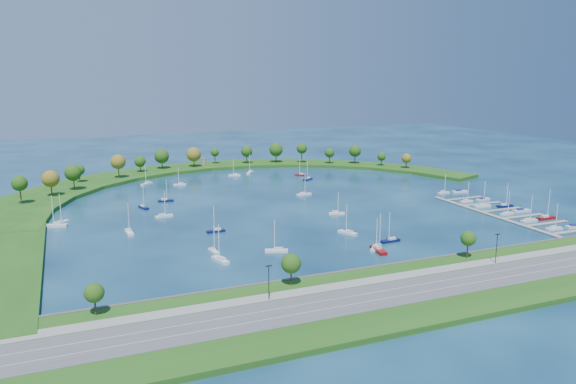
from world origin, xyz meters
name	(u,v)px	position (x,y,z in m)	size (l,w,h in m)	color
ground	(283,203)	(0.00, 0.00, 0.00)	(700.00, 700.00, 0.00)	#07203D
south_shoreline	(435,286)	(0.03, -122.88, 1.00)	(420.00, 43.10, 11.60)	#204E14
breakwater	(172,189)	(-46.33, 48.72, 0.99)	(286.74, 247.64, 2.00)	#204E14
breakwater_trees	(204,159)	(-18.04, 89.76, 10.62)	(236.86, 90.51, 14.29)	#382314
harbor_tower	(204,162)	(-11.38, 117.63, 4.26)	(2.60, 2.60, 4.41)	gray
dock_system	(505,214)	(85.30, -61.00, 0.35)	(24.28, 82.00, 1.60)	gray
moored_boat_0	(143,207)	(-66.26, 13.78, 0.88)	(4.29, 7.66, 10.86)	#0A1142
moored_boat_1	(220,259)	(-52.64, -74.45, 0.94)	(4.56, 9.23, 13.07)	silver
moored_boat_2	(60,222)	(-103.21, -1.94, 0.94)	(7.53, 8.47, 13.06)	silver
moored_boat_3	(129,231)	(-77.58, -27.57, 0.93)	(2.80, 8.72, 12.67)	silver
moored_boat_4	(308,179)	(36.41, 49.72, 0.89)	(7.73, 6.31, 11.59)	#0A1142
moored_boat_5	(378,249)	(3.22, -85.48, 0.98)	(3.97, 10.09, 14.43)	maroon
moored_boat_6	(214,250)	(-52.16, -63.76, 0.86)	(2.82, 7.12, 10.18)	silver
moored_boat_7	(250,172)	(11.39, 85.29, 0.92)	(7.12, 8.17, 12.51)	silver
moored_boat_8	(301,174)	(38.23, 64.87, 0.87)	(6.77, 6.28, 10.62)	maroon
moored_boat_9	(56,225)	(-104.90, -5.53, 0.95)	(9.54, 5.17, 13.51)	silver
moored_boat_10	(235,175)	(-0.81, 79.87, 0.87)	(7.66, 4.16, 10.85)	silver
moored_boat_11	(376,247)	(4.03, -82.47, 0.89)	(7.06, 6.80, 11.26)	silver
moored_boat_12	(147,183)	(-56.22, 72.40, 0.91)	(7.73, 7.29, 12.22)	silver
moored_boat_13	(348,232)	(3.62, -61.55, 0.91)	(5.68, 8.57, 12.30)	silver
moored_boat_14	(216,230)	(-44.71, -38.86, 0.88)	(7.53, 2.16, 11.05)	#0A1142
moored_boat_15	(277,250)	(-31.10, -72.13, 0.91)	(8.50, 5.17, 12.10)	silver
moored_boat_16	(337,212)	(14.15, -31.43, 0.87)	(7.49, 4.09, 10.61)	silver
moored_boat_17	(166,200)	(-53.87, 24.14, 0.89)	(8.03, 3.50, 11.42)	#0A1142
moored_boat_18	(164,215)	(-60.19, -6.79, 0.90)	(8.28, 3.59, 11.79)	silver
moored_boat_19	(390,240)	(13.62, -77.21, 0.90)	(8.22, 2.85, 11.88)	#0A1142
moored_boat_20	(180,184)	(-38.85, 62.81, 0.87)	(7.52, 3.64, 10.66)	silver
moored_boat_21	(304,194)	(16.55, 11.14, 0.91)	(8.41, 2.88, 12.15)	silver
docked_boat_0	(554,228)	(85.53, -88.43, 0.88)	(7.69, 2.68, 11.09)	silver
docked_boat_1	(575,226)	(95.98, -89.64, 0.64)	(8.74, 3.33, 1.74)	silver
docked_boat_2	(529,220)	(85.52, -75.03, 0.90)	(8.22, 2.58, 11.96)	silver
docked_boat_3	(546,217)	(96.00, -74.55, 0.96)	(9.33, 2.73, 13.66)	maroon
docked_boat_4	(507,213)	(85.53, -62.10, 0.88)	(7.79, 3.02, 11.16)	silver
docked_boat_5	(521,211)	(95.97, -60.11, 0.66)	(8.84, 2.75, 1.79)	silver
docked_boat_6	(482,205)	(85.51, -45.98, 0.93)	(8.83, 2.84, 12.83)	silver
docked_boat_7	(505,205)	(96.02, -49.82, 0.90)	(8.27, 3.18, 11.86)	#0A1142
docked_boat_8	(467,201)	(85.54, -34.81, 0.87)	(7.23, 2.22, 10.54)	silver
docked_boat_9	(483,199)	(95.98, -34.61, 0.62)	(8.54, 3.55, 1.69)	silver
docked_boat_10	(444,192)	(87.94, -13.61, 0.87)	(7.35, 2.65, 10.58)	silver
docked_boat_11	(460,191)	(97.88, -14.46, 0.65)	(8.86, 3.59, 1.76)	silver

